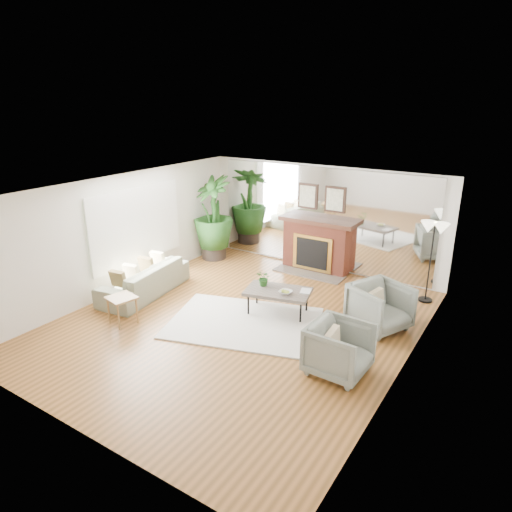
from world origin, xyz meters
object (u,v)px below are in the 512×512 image
Objects in this scene: coffee_table at (278,292)px; floor_lamp at (434,234)px; fireplace at (316,244)px; sofa at (144,279)px; armchair_front at (339,349)px; side_table at (122,301)px; potted_ficus at (213,215)px; armchair_back at (380,307)px.

floor_lamp reaches higher than coffee_table.
fireplace is 1.50× the size of coffee_table.
armchair_front reaches higher than sofa.
floor_lamp is (0.50, 3.39, 1.03)m from armchair_front.
fireplace is 4.78m from side_table.
potted_ficus is at bearing 147.76° from coffee_table.
fireplace reaches higher than armchair_back.
fireplace is 1.22× the size of floor_lamp.
armchair_back is 4.70m from side_table.
coffee_table is 2.46× the size of side_table.
armchair_front is 0.53× the size of floor_lamp.
coffee_table is at bearing 40.40° from side_table.
fireplace is at bearing 67.87° from side_table.
sofa is 1.30× the size of floor_lamp.
floor_lamp is (2.28, 2.15, 0.98)m from coffee_table.
armchair_back reaches higher than coffee_table.
sofa is at bearing -166.30° from coffee_table.
fireplace is at bearing 134.95° from sofa.
armchair_back reaches higher than sofa.
floor_lamp reaches higher than armchair_front.
fireplace is 4.07m from sofa.
fireplace is at bearing 73.12° from armchair_back.
armchair_front is 0.41× the size of potted_ficus.
armchair_back reaches higher than armchair_front.
armchair_back reaches higher than side_table.
potted_ficus is at bearing -177.31° from floor_lamp.
sofa is 5.99m from floor_lamp.
armchair_back is 1.67× the size of side_table.
potted_ficus is at bearing 175.37° from sofa.
armchair_back is (2.26, -2.05, -0.24)m from fireplace.
potted_ficus is (-2.60, -0.63, 0.49)m from fireplace.
sofa reaches higher than coffee_table.
coffee_table is 2.96m from sofa.
armchair_front is 4.06m from side_table.
potted_ficus is (-3.02, 1.90, 0.70)m from coffee_table.
armchair_front is at bearing -59.73° from fireplace.
sofa is 1.02× the size of potted_ficus.
potted_ficus reaches higher than armchair_front.
coffee_table is at bearing 95.77° from sofa.
coffee_table is (0.42, -2.54, -0.21)m from fireplace.
coffee_table is 3.64m from potted_ficus.
coffee_table is at bearing 57.49° from armchair_front.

